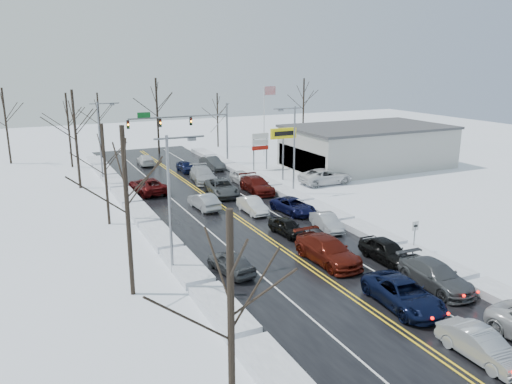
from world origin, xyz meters
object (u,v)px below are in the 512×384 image
tires_plus_sign (283,137)px  oncoming_car_0 (204,209)px  traffic_signal_mast (191,124)px  dealership_building (367,146)px  flagpole (265,115)px

tires_plus_sign → oncoming_car_0: bearing=-149.5°
traffic_signal_mast → dealership_building: traffic_signal_mast is taller
tires_plus_sign → dealership_building: bearing=8.5°
traffic_signal_mast → flagpole: size_ratio=1.33×
flagpole → oncoming_car_0: 27.78m
tires_plus_sign → oncoming_car_0: 15.07m
dealership_building → flagpole: bearing=126.3°
flagpole → dealership_building: size_ratio=0.49×
flagpole → oncoming_car_0: flagpole is taller
traffic_signal_mast → oncoming_car_0: 20.64m
traffic_signal_mast → oncoming_car_0: size_ratio=2.97×
flagpole → oncoming_car_0: size_ratio=2.24×
traffic_signal_mast → oncoming_car_0: traffic_signal_mast is taller
traffic_signal_mast → tires_plus_sign: (7.05, -12.00, -0.49)m
tires_plus_sign → flagpole: (4.67, 14.01, 0.93)m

